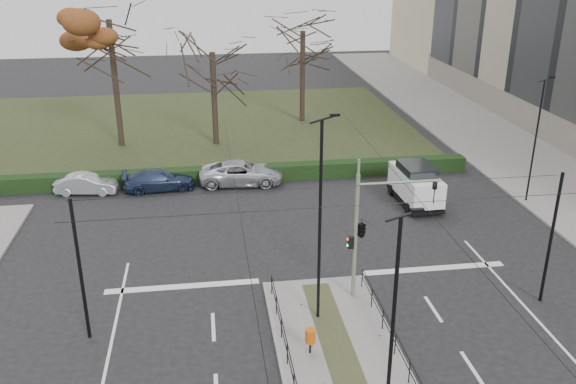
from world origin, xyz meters
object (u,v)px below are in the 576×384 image
Objects in this scene: parked_car_fourth at (241,173)px; white_van at (416,183)px; parked_car_second at (87,184)px; bare_tree_near at (212,59)px; parked_car_third at (159,180)px; bare_tree_center at (303,38)px; streetlamp_median_near at (393,335)px; streetlamp_sidewalk at (536,140)px; rust_tree at (109,20)px; litter_bin at (310,336)px; traffic_light at (364,227)px; streetlamp_median_far at (320,220)px.

white_van is at bearing -110.77° from parked_car_fourth.
parked_car_second is 13.71m from bare_tree_near.
parked_car_third is at bearing 97.23° from parked_car_fourth.
parked_car_third is 19.94m from bare_tree_center.
streetlamp_sidewalk is (14.14, 17.77, -0.22)m from streetlamp_median_near.
white_van is (15.40, -4.39, 0.63)m from parked_car_third.
parked_car_second is (-26.65, 5.22, -3.33)m from streetlamp_sidewalk.
parked_car_fourth is (9.73, 0.29, 0.12)m from parked_car_second.
rust_tree is 16.05m from bare_tree_center.
parked_car_second reaches higher than litter_bin.
bare_tree_near is (-11.51, 13.46, 5.36)m from white_van.
parked_car_fourth is at bearing 155.20° from white_van.
streetlamp_sidewalk is at bearing 39.58° from litter_bin.
litter_bin is 6.06m from streetlamp_median_near.
parked_car_fourth is 0.53× the size of bare_tree_center.
streetlamp_median_far is (-2.14, -1.39, 1.08)m from traffic_light.
streetlamp_sidewalk is at bearing -62.16° from bare_tree_center.
parked_car_third reaches higher than litter_bin.
streetlamp_median_near is at bearing -111.57° from white_van.
rust_tree is at bearing 118.21° from traffic_light.
parked_car_third is 16.03m from white_van.
parked_car_third is 0.96× the size of white_van.
streetlamp_median_far reaches higher than litter_bin.
streetlamp_sidewalk is at bearing 35.82° from traffic_light.
streetlamp_median_near is 2.08× the size of parked_car_second.
streetlamp_median_near reaches higher than parked_car_fourth.
white_van is at bearing 59.36° from traffic_light.
streetlamp_median_far is 1.60× the size of parked_car_fourth.
traffic_light is 0.55× the size of bare_tree_center.
parked_car_second is at bearing 121.33° from litter_bin.
litter_bin is 18.46m from parked_car_fourth.
parked_car_fourth is (-1.31, 18.42, -0.12)m from litter_bin.
parked_car_second is 13.13m from rust_tree.
traffic_light is at bearing -144.18° from streetlamp_sidewalk.
streetlamp_median_near is 20.20m from white_van.
parked_car_third is at bearing 166.78° from streetlamp_sidewalk.
streetlamp_sidewalk is at bearing 51.49° from streetlamp_median_near.
litter_bin is 4.42m from streetlamp_median_far.
parked_car_second is (-12.51, 22.99, -3.56)m from streetlamp_median_near.
traffic_light is at bearing 33.01° from streetlamp_median_far.
parked_car_third is 11.54m from bare_tree_near.
parked_car_third is (-9.48, 14.39, -2.81)m from traffic_light.
parked_car_fourth is (-4.22, 14.68, -2.71)m from traffic_light.
rust_tree reaches higher than white_van.
parked_car_third is (-7.33, 15.78, -3.90)m from streetlamp_median_far.
bare_tree_center reaches higher than streetlamp_median_far.
streetlamp_sidewalk is 1.39× the size of parked_car_fourth.
streetlamp_sidewalk is (12.71, 9.18, 0.50)m from traffic_light.
litter_bin is 0.10× the size of bare_tree_center.
bare_tree_near is at bearing 130.53° from white_van.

